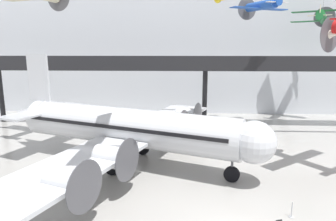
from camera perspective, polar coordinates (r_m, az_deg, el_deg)
name	(u,v)px	position (r m, az deg, el deg)	size (l,w,h in m)	color
hangar_back_wall	(202,36)	(52.00, 6.55, 13.88)	(140.00, 3.00, 25.75)	silver
mezzanine_walkway	(206,68)	(42.03, 7.24, 8.06)	(110.00, 3.20, 9.86)	black
airliner_silver_main	(124,127)	(28.35, -8.32, -3.17)	(26.47, 30.94, 10.25)	silver
suspended_plane_green_biplane	(322,17)	(49.15, 27.30, 15.55)	(7.87, 7.05, 7.62)	#1E6B33
suspended_plane_blue_trainer	(261,6)	(42.32, 17.33, 18.50)	(8.02, 7.00, 6.91)	#1E4CAD
stanchion_barrier	(292,213)	(22.01, 22.48, -17.52)	(0.36, 0.36, 1.08)	#B2B5BA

